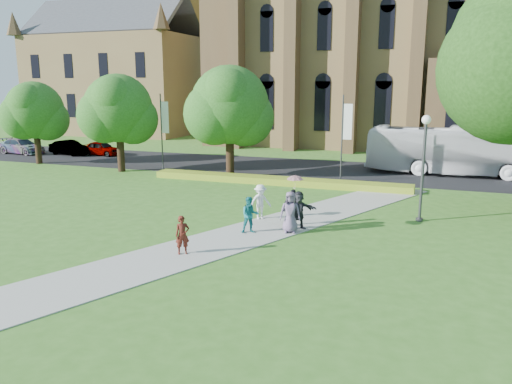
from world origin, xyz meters
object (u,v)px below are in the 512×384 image
at_px(car_0, 102,148).
at_px(car_1, 70,148).
at_px(tour_coach, 457,151).
at_px(streetlamp, 424,155).
at_px(pedestrian_0, 182,235).
at_px(car_2, 22,146).

relative_size(car_0, car_1, 0.94).
distance_m(tour_coach, car_1, 34.71).
bearing_deg(tour_coach, car_0, 90.33).
height_order(tour_coach, car_0, tour_coach).
bearing_deg(streetlamp, pedestrian_0, -136.04).
relative_size(streetlamp, tour_coach, 0.40).
xyz_separation_m(tour_coach, pedestrian_0, (-10.86, -22.97, -1.03)).
bearing_deg(pedestrian_0, car_2, 106.68).
bearing_deg(car_0, pedestrian_0, -132.74).
xyz_separation_m(streetlamp, car_1, (-32.59, 13.72, -2.58)).
bearing_deg(pedestrian_0, tour_coach, 27.84).
distance_m(car_1, pedestrian_0, 32.54).
xyz_separation_m(car_1, pedestrian_0, (23.82, -22.17, 0.10)).
relative_size(streetlamp, car_2, 1.04).
xyz_separation_m(tour_coach, car_2, (-39.77, -1.60, -1.10)).
bearing_deg(car_1, streetlamp, -103.78).
bearing_deg(car_2, pedestrian_0, -120.84).
relative_size(tour_coach, car_1, 3.11).
height_order(streetlamp, car_0, streetlamp).
height_order(tour_coach, pedestrian_0, tour_coach).
relative_size(car_0, pedestrian_0, 2.54).
bearing_deg(tour_coach, car_2, 92.56).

